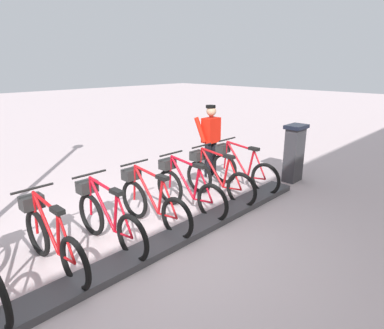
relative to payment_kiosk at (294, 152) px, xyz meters
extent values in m
plane|color=beige|center=(-0.05, 3.84, -0.67)|extent=(60.00, 60.00, 0.00)
cube|color=#47474C|center=(-0.05, 3.84, -0.62)|extent=(0.44, 6.51, 0.10)
cube|color=#38383D|center=(0.00, 0.00, -0.07)|extent=(0.28, 0.44, 1.20)
cube|color=#194C8C|center=(0.15, 0.00, 0.28)|extent=(0.03, 0.30, 0.40)
cube|color=black|center=(0.00, 0.00, 0.57)|extent=(0.36, 0.52, 0.08)
torus|color=black|center=(-0.03, 1.18, -0.33)|extent=(0.67, 0.07, 0.67)
torus|color=black|center=(1.02, 1.18, -0.33)|extent=(0.67, 0.07, 0.67)
cylinder|color=red|center=(0.68, 1.18, -0.05)|extent=(0.60, 0.05, 0.70)
cylinder|color=red|center=(0.34, 1.18, -0.09)|extent=(0.16, 0.04, 0.61)
cylinder|color=red|center=(0.62, 1.18, 0.25)|extent=(0.69, 0.05, 0.11)
cylinder|color=red|center=(0.18, 1.18, -0.36)|extent=(0.43, 0.03, 0.09)
cylinder|color=red|center=(0.12, 1.18, -0.06)|extent=(0.33, 0.03, 0.56)
cylinder|color=red|center=(0.99, 1.18, -0.02)|extent=(0.10, 0.04, 0.62)
cube|color=black|center=(0.28, 1.18, 0.24)|extent=(0.22, 0.10, 0.06)
cylinder|color=black|center=(0.96, 1.18, 0.33)|extent=(0.03, 0.54, 0.03)
cube|color=#2D2D2D|center=(1.07, 1.18, 0.11)|extent=(0.20, 0.28, 0.18)
torus|color=black|center=(-0.03, 2.00, -0.33)|extent=(0.67, 0.07, 0.67)
torus|color=black|center=(1.02, 2.00, -0.33)|extent=(0.67, 0.07, 0.67)
cylinder|color=red|center=(0.68, 2.00, -0.05)|extent=(0.60, 0.05, 0.70)
cylinder|color=red|center=(0.34, 2.00, -0.09)|extent=(0.16, 0.04, 0.61)
cylinder|color=red|center=(0.62, 2.00, 0.25)|extent=(0.69, 0.05, 0.11)
cylinder|color=red|center=(0.18, 2.00, -0.36)|extent=(0.43, 0.03, 0.09)
cylinder|color=red|center=(0.12, 2.00, -0.06)|extent=(0.33, 0.03, 0.56)
cylinder|color=red|center=(0.99, 2.00, -0.02)|extent=(0.10, 0.04, 0.62)
cube|color=black|center=(0.28, 2.00, 0.24)|extent=(0.22, 0.10, 0.06)
cylinder|color=black|center=(0.96, 2.00, 0.33)|extent=(0.03, 0.54, 0.03)
cube|color=#2D2D2D|center=(1.07, 2.00, 0.11)|extent=(0.20, 0.28, 0.18)
torus|color=black|center=(-0.03, 2.82, -0.33)|extent=(0.67, 0.07, 0.67)
torus|color=black|center=(1.02, 2.81, -0.33)|extent=(0.67, 0.07, 0.67)
cylinder|color=red|center=(0.68, 2.81, -0.05)|extent=(0.60, 0.05, 0.70)
cylinder|color=red|center=(0.34, 2.81, -0.09)|extent=(0.16, 0.04, 0.61)
cylinder|color=red|center=(0.62, 2.81, 0.25)|extent=(0.69, 0.05, 0.11)
cylinder|color=red|center=(0.18, 2.81, -0.36)|extent=(0.43, 0.03, 0.09)
cylinder|color=red|center=(0.12, 2.81, -0.06)|extent=(0.33, 0.03, 0.56)
cylinder|color=red|center=(0.99, 2.81, -0.02)|extent=(0.10, 0.04, 0.62)
cube|color=black|center=(0.28, 2.81, 0.24)|extent=(0.22, 0.10, 0.06)
cylinder|color=black|center=(0.96, 2.81, 0.33)|extent=(0.03, 0.54, 0.03)
cube|color=#2D2D2D|center=(1.07, 2.81, 0.11)|extent=(0.20, 0.28, 0.18)
torus|color=black|center=(-0.03, 3.63, -0.33)|extent=(0.67, 0.07, 0.67)
torus|color=black|center=(1.02, 3.63, -0.33)|extent=(0.67, 0.07, 0.67)
cylinder|color=red|center=(0.68, 3.63, -0.05)|extent=(0.60, 0.05, 0.70)
cylinder|color=red|center=(0.34, 3.63, -0.09)|extent=(0.16, 0.04, 0.61)
cylinder|color=red|center=(0.62, 3.63, 0.25)|extent=(0.69, 0.05, 0.11)
cylinder|color=red|center=(0.18, 3.63, -0.36)|extent=(0.43, 0.03, 0.09)
cylinder|color=red|center=(0.12, 3.63, -0.06)|extent=(0.33, 0.03, 0.56)
cylinder|color=red|center=(0.99, 3.63, -0.02)|extent=(0.10, 0.04, 0.62)
cube|color=black|center=(0.28, 3.63, 0.24)|extent=(0.22, 0.10, 0.06)
cylinder|color=black|center=(0.96, 3.63, 0.33)|extent=(0.03, 0.54, 0.03)
cube|color=#2D2D2D|center=(1.07, 3.63, 0.11)|extent=(0.20, 0.28, 0.18)
torus|color=black|center=(-0.03, 4.45, -0.33)|extent=(0.67, 0.07, 0.67)
torus|color=black|center=(1.02, 4.44, -0.33)|extent=(0.67, 0.07, 0.67)
cylinder|color=red|center=(0.68, 4.44, -0.05)|extent=(0.60, 0.05, 0.70)
cylinder|color=red|center=(0.34, 4.45, -0.09)|extent=(0.16, 0.04, 0.61)
cylinder|color=red|center=(0.62, 4.44, 0.25)|extent=(0.69, 0.05, 0.11)
cylinder|color=red|center=(0.18, 4.45, -0.36)|extent=(0.43, 0.03, 0.09)
cylinder|color=red|center=(0.12, 4.45, -0.06)|extent=(0.33, 0.03, 0.56)
cylinder|color=red|center=(0.99, 4.44, -0.02)|extent=(0.10, 0.04, 0.62)
cube|color=black|center=(0.28, 4.45, 0.24)|extent=(0.22, 0.10, 0.06)
cylinder|color=black|center=(0.96, 4.44, 0.33)|extent=(0.03, 0.54, 0.03)
cube|color=#2D2D2D|center=(1.07, 4.44, 0.11)|extent=(0.20, 0.28, 0.18)
torus|color=black|center=(-0.03, 5.26, -0.33)|extent=(0.67, 0.07, 0.67)
torus|color=black|center=(1.02, 5.26, -0.33)|extent=(0.67, 0.07, 0.67)
cylinder|color=red|center=(0.68, 5.26, -0.05)|extent=(0.60, 0.05, 0.70)
cylinder|color=red|center=(0.34, 5.26, -0.09)|extent=(0.16, 0.04, 0.61)
cylinder|color=red|center=(0.62, 5.26, 0.25)|extent=(0.69, 0.05, 0.11)
cylinder|color=red|center=(0.18, 5.26, -0.36)|extent=(0.43, 0.03, 0.09)
cylinder|color=red|center=(0.12, 5.26, -0.06)|extent=(0.33, 0.03, 0.56)
cylinder|color=red|center=(0.99, 5.26, -0.02)|extent=(0.10, 0.04, 0.62)
cube|color=black|center=(0.28, 5.26, 0.24)|extent=(0.22, 0.10, 0.06)
cylinder|color=black|center=(0.96, 5.26, 0.33)|extent=(0.03, 0.54, 0.03)
cube|color=#2D2D2D|center=(1.07, 5.26, 0.11)|extent=(0.20, 0.28, 0.18)
cube|color=white|center=(1.61, 1.14, -0.62)|extent=(0.26, 0.12, 0.10)
cube|color=white|center=(1.50, 0.92, -0.62)|extent=(0.26, 0.12, 0.10)
cylinder|color=black|center=(1.55, 1.13, -0.24)|extent=(0.15, 0.15, 0.82)
cylinder|color=black|center=(1.56, 0.93, -0.24)|extent=(0.15, 0.15, 0.82)
cube|color=red|center=(1.55, 1.03, 0.43)|extent=(0.27, 0.41, 0.56)
cylinder|color=red|center=(1.65, 1.29, 0.46)|extent=(0.34, 0.11, 0.57)
cylinder|color=red|center=(1.66, 0.77, 0.46)|extent=(0.34, 0.11, 0.57)
sphere|color=tan|center=(1.55, 1.03, 0.86)|extent=(0.22, 0.22, 0.22)
cylinder|color=black|center=(1.57, 1.03, 0.96)|extent=(0.22, 0.22, 0.06)
camera|label=1|loc=(-3.34, 6.76, 1.89)|focal=31.35mm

